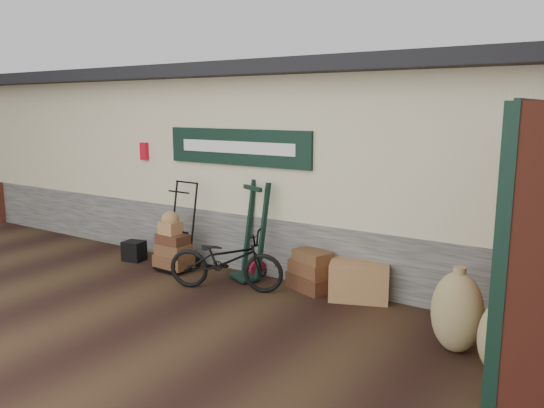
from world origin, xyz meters
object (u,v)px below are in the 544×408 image
at_px(green_barrow, 253,231).
at_px(suitcase_stack, 311,270).
at_px(black_trunk, 134,251).
at_px(wicker_hamper, 359,281).
at_px(bicycle, 226,257).
at_px(porter_trolley, 180,225).

xyz_separation_m(green_barrow, suitcase_stack, (0.98, 0.03, -0.44)).
height_order(green_barrow, suitcase_stack, green_barrow).
bearing_deg(suitcase_stack, black_trunk, -173.59).
relative_size(green_barrow, wicker_hamper, 1.89).
distance_m(green_barrow, bicycle, 0.68).
distance_m(porter_trolley, bicycle, 1.31).
height_order(porter_trolley, black_trunk, porter_trolley).
xyz_separation_m(porter_trolley, wicker_hamper, (2.95, 0.30, -0.46)).
xyz_separation_m(green_barrow, wicker_hamper, (1.70, 0.07, -0.48)).
bearing_deg(porter_trolley, wicker_hamper, 8.58).
distance_m(wicker_hamper, black_trunk, 3.94).
height_order(suitcase_stack, wicker_hamper, suitcase_stack).
xyz_separation_m(porter_trolley, black_trunk, (-0.97, -0.10, -0.54)).
relative_size(green_barrow, bicycle, 0.89).
bearing_deg(green_barrow, black_trunk, -146.89).
xyz_separation_m(wicker_hamper, black_trunk, (-3.92, -0.40, -0.09)).
relative_size(porter_trolley, black_trunk, 4.29).
distance_m(wicker_hamper, bicycle, 1.87).
xyz_separation_m(suitcase_stack, black_trunk, (-3.20, -0.36, -0.13)).
relative_size(suitcase_stack, wicker_hamper, 0.85).
height_order(suitcase_stack, black_trunk, suitcase_stack).
bearing_deg(bicycle, black_trunk, 60.93).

